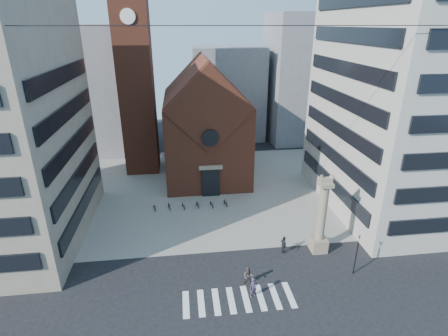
{
  "coord_description": "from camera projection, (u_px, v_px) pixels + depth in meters",
  "views": [
    {
      "loc": [
        -3.68,
        -26.22,
        22.16
      ],
      "look_at": [
        0.67,
        8.0,
        7.82
      ],
      "focal_mm": 28.0,
      "sensor_mm": 36.0,
      "label": 1
    }
  ],
  "objects": [
    {
      "name": "bg_block_right",
      "position": [
        309.0,
        78.0,
        69.38
      ],
      "size": [
        16.0,
        14.0,
        24.0
      ],
      "primitive_type": "cube",
      "color": "gray",
      "rests_on": "ground"
    },
    {
      "name": "piazza",
      "position": [
        210.0,
        189.0,
        50.34
      ],
      "size": [
        46.0,
        30.0,
        0.05
      ],
      "primitive_type": "cube",
      "color": "gray",
      "rests_on": "ground"
    },
    {
      "name": "scooter_4",
      "position": [
        212.0,
        204.0,
        45.35
      ],
      "size": [
        0.84,
        1.59,
        0.8
      ],
      "primitive_type": "imported",
      "rotation": [
        0.0,
        0.0,
        0.22
      ],
      "color": "black",
      "rests_on": "piazza"
    },
    {
      "name": "scooter_0",
      "position": [
        155.0,
        207.0,
        44.5
      ],
      "size": [
        0.84,
        1.59,
        0.8
      ],
      "primitive_type": "imported",
      "rotation": [
        0.0,
        0.0,
        0.22
      ],
      "color": "black",
      "rests_on": "piazza"
    },
    {
      "name": "scooter_2",
      "position": [
        183.0,
        206.0,
        44.92
      ],
      "size": [
        0.84,
        1.59,
        0.8
      ],
      "primitive_type": "imported",
      "rotation": [
        0.0,
        0.0,
        0.22
      ],
      "color": "black",
      "rests_on": "piazza"
    },
    {
      "name": "pedestrian_0",
      "position": [
        253.0,
        287.0,
        30.25
      ],
      "size": [
        0.83,
        0.68,
        1.95
      ],
      "primitive_type": "imported",
      "rotation": [
        0.0,
        0.0,
        0.34
      ],
      "color": "#3B3347",
      "rests_on": "ground"
    },
    {
      "name": "lion_column",
      "position": [
        321.0,
        222.0,
        35.53
      ],
      "size": [
        1.63,
        1.6,
        8.68
      ],
      "color": "gray",
      "rests_on": "ground"
    },
    {
      "name": "church",
      "position": [
        205.0,
        124.0,
        52.82
      ],
      "size": [
        12.0,
        16.65,
        18.0
      ],
      "color": "brown",
      "rests_on": "ground"
    },
    {
      "name": "pedestrian_1",
      "position": [
        248.0,
        276.0,
        31.74
      ],
      "size": [
        1.07,
        0.95,
        1.83
      ],
      "primitive_type": "imported",
      "rotation": [
        0.0,
        0.0,
        -0.35
      ],
      "color": "#4C3E3C",
      "rests_on": "ground"
    },
    {
      "name": "bg_block_left",
      "position": [
        88.0,
        90.0,
        63.04
      ],
      "size": [
        16.0,
        14.0,
        22.0
      ],
      "primitive_type": "cube",
      "color": "gray",
      "rests_on": "ground"
    },
    {
      "name": "pedestrian_2",
      "position": [
        284.0,
        245.0,
        36.05
      ],
      "size": [
        0.67,
        1.21,
        1.96
      ],
      "primitive_type": "imported",
      "rotation": [
        0.0,
        0.0,
        1.74
      ],
      "color": "#26282E",
      "rests_on": "ground"
    },
    {
      "name": "campanile",
      "position": [
        135.0,
        70.0,
        51.39
      ],
      "size": [
        5.5,
        5.5,
        31.2
      ],
      "color": "brown",
      "rests_on": "ground"
    },
    {
      "name": "building_right",
      "position": [
        418.0,
        80.0,
        40.59
      ],
      "size": [
        18.0,
        22.0,
        32.0
      ],
      "primitive_type": "cube",
      "color": "#B2AEA1",
      "rests_on": "ground"
    },
    {
      "name": "traffic_light",
      "position": [
        356.0,
        254.0,
        32.55
      ],
      "size": [
        0.13,
        0.16,
        4.3
      ],
      "color": "black",
      "rests_on": "ground"
    },
    {
      "name": "ground",
      "position": [
        228.0,
        277.0,
        32.95
      ],
      "size": [
        120.0,
        120.0,
        0.0
      ],
      "primitive_type": "plane",
      "color": "black",
      "rests_on": "ground"
    },
    {
      "name": "scooter_1",
      "position": [
        169.0,
        206.0,
        44.69
      ],
      "size": [
        0.72,
        1.53,
        0.88
      ],
      "primitive_type": "imported",
      "rotation": [
        0.0,
        0.0,
        0.22
      ],
      "color": "black",
      "rests_on": "piazza"
    },
    {
      "name": "scooter_3",
      "position": [
        198.0,
        204.0,
        45.12
      ],
      "size": [
        0.72,
        1.53,
        0.88
      ],
      "primitive_type": "imported",
      "rotation": [
        0.0,
        0.0,
        0.22
      ],
      "color": "black",
      "rests_on": "piazza"
    },
    {
      "name": "scooter_5",
      "position": [
        226.0,
        203.0,
        45.54
      ],
      "size": [
        0.72,
        1.53,
        0.88
      ],
      "primitive_type": "imported",
      "rotation": [
        0.0,
        0.0,
        0.22
      ],
      "color": "black",
      "rests_on": "piazza"
    },
    {
      "name": "bg_block_mid",
      "position": [
        227.0,
        93.0,
        71.41
      ],
      "size": [
        14.0,
        12.0,
        18.0
      ],
      "primitive_type": "cube",
      "color": "gray",
      "rests_on": "ground"
    },
    {
      "name": "zebra_crossing",
      "position": [
        239.0,
        299.0,
        30.26
      ],
      "size": [
        10.2,
        3.2,
        0.01
      ],
      "primitive_type": null,
      "color": "white",
      "rests_on": "ground"
    }
  ]
}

